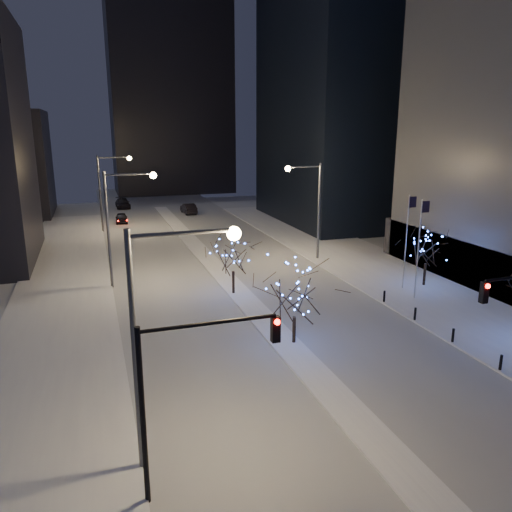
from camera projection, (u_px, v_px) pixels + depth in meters
name	position (u px, v px, depth m)	size (l,w,h in m)	color
ground	(382.00, 449.00, 21.62)	(160.00, 160.00, 0.00)	white
road	(205.00, 256.00, 53.78)	(20.00, 130.00, 0.02)	silver
median	(216.00, 268.00, 49.17)	(2.00, 80.00, 0.15)	white
east_sidewalk	(406.00, 282.00, 44.55)	(10.00, 90.00, 0.15)	white
west_sidewalk	(59.00, 321.00, 35.72)	(8.00, 90.00, 0.15)	white
horizon_block	(170.00, 89.00, 102.70)	(24.00, 14.00, 42.00)	black
street_lamp_w_near	(161.00, 316.00, 19.11)	(4.40, 0.56, 10.00)	#595E66
street_lamp_w_mid	(120.00, 213.00, 42.08)	(4.40, 0.56, 10.00)	#595E66
street_lamp_w_far	(108.00, 182.00, 65.05)	(4.40, 0.56, 10.00)	#595E66
street_lamp_east	(311.00, 199.00, 50.64)	(3.90, 0.56, 10.00)	#595E66
traffic_signal_west	(185.00, 380.00, 17.85)	(5.26, 0.43, 7.00)	black
flagpoles	(413.00, 238.00, 40.34)	(1.35, 2.60, 8.00)	silver
bollards	(433.00, 324.00, 33.77)	(0.16, 12.16, 0.90)	black
car_near	(122.00, 218.00, 72.30)	(1.67, 4.16, 1.42)	black
car_mid	(189.00, 208.00, 80.12)	(1.73, 4.96, 1.63)	black
car_far	(123.00, 203.00, 85.52)	(2.27, 5.58, 1.62)	black
holiday_tree_median_near	(295.00, 291.00, 31.14)	(5.85, 5.85, 5.56)	black
holiday_tree_median_far	(233.00, 254.00, 40.66)	(5.30, 5.30, 5.16)	black
holiday_tree_plaza_far	(427.00, 248.00, 42.78)	(4.64, 4.64, 4.97)	black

